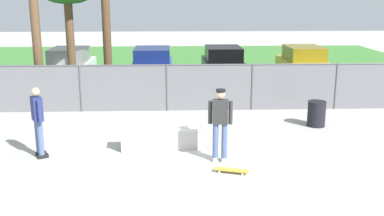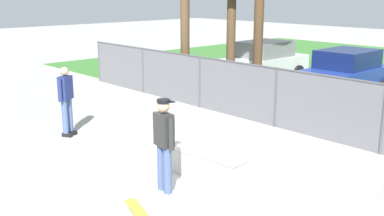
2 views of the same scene
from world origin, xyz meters
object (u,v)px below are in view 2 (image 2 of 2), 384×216
object	(u,v)px
concrete_ledge	(176,155)
bystander	(66,98)
skateboarder	(164,143)
car_white	(263,61)
skateboard	(137,209)
car_blue	(345,73)

from	to	relation	value
concrete_ledge	bystander	distance (m)	3.79
skateboarder	concrete_ledge	bearing A→B (deg)	129.99
car_white	bystander	bearing A→B (deg)	-82.18
concrete_ledge	car_white	bearing A→B (deg)	118.81
skateboard	car_white	world-z (taller)	car_white
concrete_ledge	car_white	world-z (taller)	car_white
concrete_ledge	skateboarder	xyz separation A→B (m)	(0.88, -1.05, 0.73)
car_white	car_blue	size ratio (longest dim) A/B	1.00
skateboarder	car_blue	world-z (taller)	skateboarder
car_blue	bystander	xyz separation A→B (m)	(-2.46, -9.59, 0.17)
concrete_ledge	skateboarder	bearing A→B (deg)	-50.01
car_blue	concrete_ledge	bearing A→B (deg)	-82.27
skateboarder	skateboard	xyz separation A→B (m)	(0.20, -0.79, -0.96)
car_white	skateboard	bearing A→B (deg)	-60.92
skateboarder	skateboard	size ratio (longest dim) A/B	2.24
skateboard	bystander	size ratio (longest dim) A/B	0.45
skateboarder	bystander	distance (m)	4.59
car_white	skateboarder	bearing A→B (deg)	-59.89
bystander	car_blue	bearing A→B (deg)	75.64
skateboarder	car_white	distance (m)	11.74
car_blue	skateboard	bearing A→B (deg)	-78.03
skateboard	skateboarder	bearing A→B (deg)	104.11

